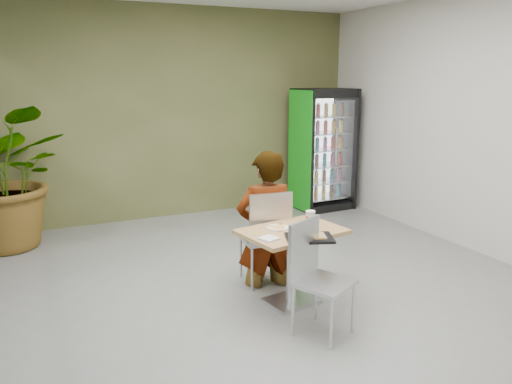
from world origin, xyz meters
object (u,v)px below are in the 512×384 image
chair_far (267,231)px  soda_cup (310,219)px  dining_table (292,251)px  potted_plant (8,177)px  cafeteria_tray (310,238)px  beverage_fridge (323,149)px  seated_woman (266,233)px  chair_near (314,268)px

chair_far → soda_cup: 0.58m
dining_table → potted_plant: 3.87m
cafeteria_tray → beverage_fridge: beverage_fridge is taller
dining_table → seated_woman: size_ratio=0.60×
beverage_fridge → chair_far: bearing=-134.7°
soda_cup → potted_plant: bearing=132.0°
cafeteria_tray → dining_table: bearing=91.1°
chair_far → potted_plant: bearing=-39.5°
cafeteria_tray → beverage_fridge: (2.21, 3.29, 0.22)m
soda_cup → chair_near: bearing=-117.4°
seated_woman → beverage_fridge: 3.34m
chair_near → seated_woman: 1.09m
dining_table → cafeteria_tray: size_ratio=2.50×
dining_table → seated_woman: seated_woman is taller
soda_cup → cafeteria_tray: bearing=-121.6°
beverage_fridge → potted_plant: 4.68m
beverage_fridge → soda_cup: bearing=-127.0°
chair_far → seated_woman: seated_woman is taller
dining_table → potted_plant: (-2.47, 2.96, 0.40)m
chair_far → potted_plant: size_ratio=0.55×
beverage_fridge → seated_woman: bearing=-135.3°
chair_far → dining_table: bearing=99.3°
chair_near → soda_cup: (0.28, 0.55, 0.25)m
dining_table → cafeteria_tray: 0.39m
cafeteria_tray → soda_cup: bearing=58.4°
seated_woman → chair_far: bearing=84.9°
dining_table → potted_plant: bearing=129.8°
chair_far → seated_woman: 0.07m
seated_woman → soda_cup: (0.21, -0.54, 0.26)m
chair_near → cafeteria_tray: chair_near is taller
chair_far → beverage_fridge: (2.24, 2.50, 0.38)m
chair_far → chair_near: bearing=92.7°
chair_near → beverage_fridge: beverage_fridge is taller
chair_far → cafeteria_tray: bearing=98.4°
seated_woman → cafeteria_tray: 0.87m
soda_cup → cafeteria_tray: (-0.19, -0.31, -0.07)m
seated_woman → potted_plant: size_ratio=0.93×
soda_cup → cafeteria_tray: soda_cup is taller
dining_table → beverage_fridge: bearing=53.4°
dining_table → beverage_fridge: size_ratio=0.52×
chair_near → beverage_fridge: 4.23m
chair_far → cafeteria_tray: size_ratio=2.49×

